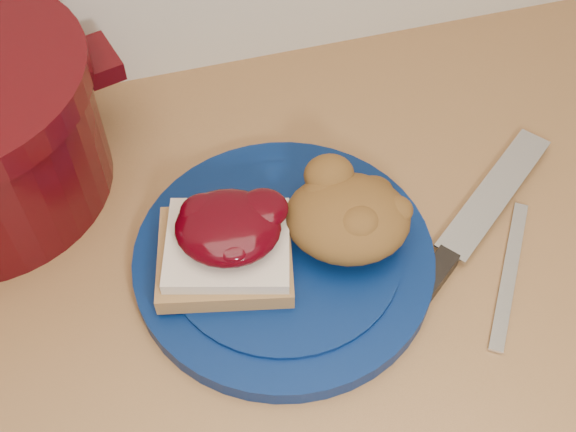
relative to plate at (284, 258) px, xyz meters
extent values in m
cylinder|color=#051848|center=(0.00, 0.00, 0.00)|extent=(0.37, 0.37, 0.02)
cube|color=olive|center=(-0.06, 0.00, 0.02)|extent=(0.15, 0.13, 0.02)
cube|color=beige|center=(-0.05, 0.00, 0.04)|extent=(0.14, 0.13, 0.01)
ellipsoid|color=#310107|center=(-0.05, 0.01, 0.06)|extent=(0.12, 0.12, 0.03)
ellipsoid|color=brown|center=(0.06, 0.00, 0.04)|extent=(0.15, 0.14, 0.06)
cube|color=black|center=(0.11, -0.08, 0.00)|extent=(0.11, 0.09, 0.02)
cube|color=silver|center=(0.24, 0.02, 0.00)|extent=(0.18, 0.15, 0.00)
cube|color=silver|center=(0.21, -0.07, -0.01)|extent=(0.11, 0.16, 0.00)
cube|color=#3A0509|center=(-0.14, 0.23, 0.10)|extent=(0.05, 0.07, 0.02)
camera|label=1|loc=(-0.10, -0.38, 0.59)|focal=45.00mm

